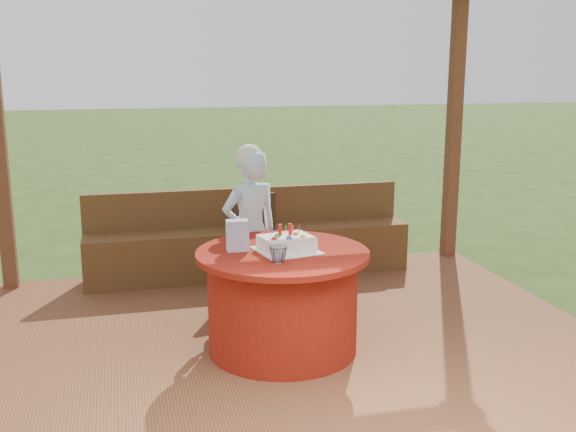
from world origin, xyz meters
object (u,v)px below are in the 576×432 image
(gift_bag, at_px, (237,235))
(drinking_glass, at_px, (278,255))
(chair, at_px, (259,240))
(table, at_px, (283,300))
(bench, at_px, (249,247))
(elderly_woman, at_px, (250,229))
(birthday_cake, at_px, (287,243))

(gift_bag, height_order, drinking_glass, gift_bag)
(chair, bearing_deg, gift_bag, -108.55)
(table, height_order, gift_bag, gift_bag)
(bench, distance_m, elderly_woman, 1.06)
(table, distance_m, drinking_glass, 0.49)
(bench, distance_m, gift_bag, 1.80)
(table, distance_m, gift_bag, 0.54)
(bench, height_order, drinking_glass, drinking_glass)
(chair, distance_m, elderly_woman, 0.55)
(chair, relative_size, drinking_glass, 7.35)
(bench, distance_m, birthday_cake, 1.82)
(table, distance_m, elderly_woman, 0.85)
(table, relative_size, elderly_woman, 0.87)
(bench, relative_size, drinking_glass, 26.22)
(drinking_glass, bearing_deg, birthday_cake, 65.36)
(elderly_woman, bearing_deg, birthday_cake, -83.13)
(birthday_cake, bearing_deg, gift_bag, 164.04)
(table, xyz_separation_m, elderly_woman, (-0.07, 0.79, 0.32))
(gift_bag, distance_m, drinking_glass, 0.41)
(drinking_glass, bearing_deg, elderly_woman, 88.61)
(drinking_glass, bearing_deg, chair, 82.67)
(bench, xyz_separation_m, birthday_cake, (-0.08, -1.75, 0.49))
(table, bearing_deg, gift_bag, 163.08)
(bench, height_order, chair, chair)
(bench, distance_m, drinking_glass, 2.09)
(table, height_order, birthday_cake, birthday_cake)
(bench, bearing_deg, table, -93.58)
(chair, bearing_deg, elderly_woman, -109.75)
(table, bearing_deg, birthday_cake, -5.39)
(table, xyz_separation_m, birthday_cake, (0.03, -0.00, 0.40))
(bench, distance_m, table, 1.76)
(bench, bearing_deg, gift_bag, -103.52)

